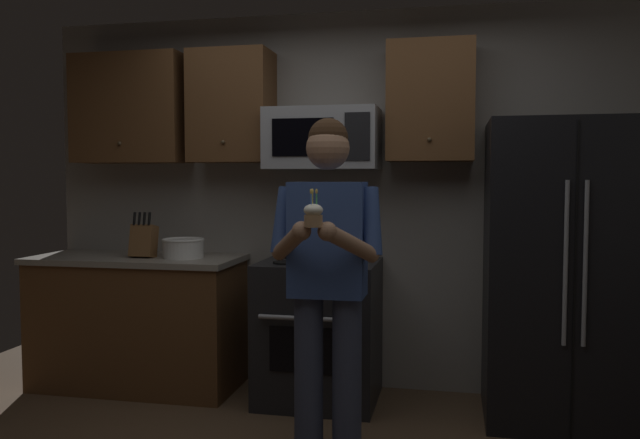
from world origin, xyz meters
TOP-DOWN VIEW (x-y plane):
  - wall_back at (0.00, 1.75)m, footprint 4.40×0.10m
  - oven_range at (-0.15, 1.36)m, footprint 0.76×0.70m
  - microwave at (-0.15, 1.48)m, footprint 0.74×0.41m
  - refrigerator at (1.35, 1.32)m, footprint 0.90×0.75m
  - cabinet_row_upper at (-0.72, 1.53)m, footprint 2.78×0.36m
  - counter_left at (-1.45, 1.38)m, footprint 1.44×0.66m
  - knife_block at (-1.37, 1.33)m, footprint 0.16×0.15m
  - bowl_large_white at (-1.09, 1.35)m, footprint 0.29×0.29m
  - person at (0.08, 0.46)m, footprint 0.60×0.48m
  - cupcake at (0.08, 0.14)m, footprint 0.09×0.09m

SIDE VIEW (x-z plane):
  - oven_range at x=-0.15m, z-range 0.00..0.93m
  - counter_left at x=-1.45m, z-range 0.00..0.92m
  - refrigerator at x=1.35m, z-range 0.00..1.80m
  - bowl_large_white at x=-1.09m, z-range 0.92..1.06m
  - person at x=0.08m, z-range 0.11..1.88m
  - knife_block at x=-1.37m, z-range 0.87..1.19m
  - cupcake at x=0.08m, z-range 1.21..1.38m
  - wall_back at x=0.00m, z-range 0.00..2.60m
  - microwave at x=-0.15m, z-range 1.52..1.92m
  - cabinet_row_upper at x=-0.72m, z-range 1.57..2.33m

